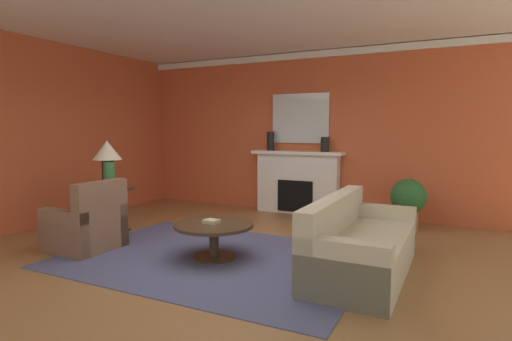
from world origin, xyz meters
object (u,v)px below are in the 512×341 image
Objects in this scene: mantel_mirror at (300,118)px; fireplace at (297,184)px; vase_mantel_left at (270,141)px; potted_plant at (408,200)px; coffee_table at (214,232)px; vase_on_side_table at (109,176)px; table_lamp at (107,155)px; armchair_near_window at (87,227)px; sofa at (360,247)px; vase_mantel_right at (325,144)px; side_table at (109,207)px.

fireplace is at bearing -90.00° from mantel_mirror.
mantel_mirror is 0.72m from vase_mantel_left.
fireplace is 2.16× the size of potted_plant.
coffee_table is 2.34× the size of vase_on_side_table.
table_lamp reaches higher than coffee_table.
vase_mantel_left reaches higher than table_lamp.
armchair_near_window reaches higher than coffee_table.
sofa is at bearing -1.34° from table_lamp.
armchair_near_window is (-1.70, -3.64, -1.52)m from mantel_mirror.
vase_mantel_left is 2.80m from potted_plant.
fireplace is 1.80× the size of coffee_table.
vase_on_side_table is (0.15, -0.12, -0.31)m from table_lamp.
table_lamp is 2.04× the size of vase_mantel_left.
fireplace is 3.50m from table_lamp.
vase_mantel_right is at bearing 57.11° from armchair_near_window.
mantel_mirror is 1.63× the size of side_table.
sofa is 3.76m from vase_mantel_left.
vase_mantel_right is at bearing 47.32° from vase_on_side_table.
mantel_mirror is 2.53m from potted_plant.
vase_on_side_table is at bearing -125.38° from fireplace.
vase_mantel_right is (2.70, 2.64, 0.12)m from table_lamp.
fireplace is 1.58× the size of mantel_mirror.
vase_mantel_right is (0.51, 3.03, 1.01)m from coffee_table.
potted_plant is (2.62, -0.42, -0.90)m from vase_mantel_left.
armchair_near_window is 3.47× the size of vase_mantel_right.
sofa is 3.18m from vase_mantel_right.
sofa is (1.79, -2.78, -0.27)m from fireplace.
vase_mantel_left reaches higher than fireplace.
vase_mantel_right reaches higher than sofa.
vase_mantel_left reaches higher than vase_mantel_right.
armchair_near_window is at bearing -61.59° from side_table.
sofa reaches higher than side_table.
vase_mantel_left is at bearing -162.82° from mantel_mirror.
fireplace reaches higher than side_table.
vase_on_side_table reaches higher than coffee_table.
potted_plant reaches higher than coffee_table.
vase_mantel_left is 3.15m from vase_on_side_table.
fireplace is 1.89× the size of armchair_near_window.
vase_mantel_left reaches higher than armchair_near_window.
vase_mantel_right is 1.10m from vase_mantel_left.
coffee_table is 3.30m from potted_plant.
vase_mantel_right is at bearing 44.40° from side_table.
side_table is at bearing 169.94° from coffee_table.
vase_mantel_left is at bearing 101.01° from coffee_table.
vase_on_side_table is (-0.30, 0.71, 0.61)m from armchair_near_window.
mantel_mirror is at bearing 162.82° from vase_mantel_right.
coffee_table is 1.20× the size of potted_plant.
vase_on_side_table is at bearing 172.51° from coffee_table.
mantel_mirror reaches higher than armchair_near_window.
sofa is 3.94m from side_table.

